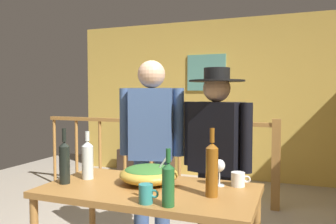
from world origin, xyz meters
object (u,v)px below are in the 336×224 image
object	(u,v)px
serving_table	(149,201)
wine_bottle_clear	(88,159)
wine_bottle_green	(168,183)
tv_console	(146,162)
mug_teal	(146,194)
wine_glass	(219,167)
framed_picture	(206,73)
person_standing_right	(216,151)
flat_screen_tv	(145,136)
mug_white	(238,179)
person_standing_left	(152,142)
salad_bowl	(149,173)
stair_railing	(182,149)
wine_bottle_amber	(212,168)
wine_bottle_dark	(65,161)

from	to	relation	value
serving_table	wine_bottle_clear	world-z (taller)	wine_bottle_clear
serving_table	wine_bottle_green	bearing A→B (deg)	-49.74
tv_console	mug_teal	distance (m)	3.90
tv_console	wine_glass	distance (m)	3.63
framed_picture	person_standing_right	xyz separation A→B (m)	(0.81, -2.83, -0.79)
flat_screen_tv	wine_bottle_clear	xyz separation A→B (m)	(1.01, -3.13, 0.26)
mug_white	person_standing_left	xyz separation A→B (m)	(-0.80, 0.44, 0.14)
wine_bottle_green	mug_white	bearing A→B (deg)	61.12
salad_bowl	mug_white	size ratio (longest dim) A/B	3.12
salad_bowl	stair_railing	bearing A→B (deg)	102.78
tv_console	wine_bottle_green	size ratio (longest dim) A/B	2.94
wine_glass	person_standing_left	distance (m)	0.83
framed_picture	person_standing_right	bearing A→B (deg)	-74.07
framed_picture	salad_bowl	size ratio (longest dim) A/B	1.67
wine_bottle_clear	mug_white	xyz separation A→B (m)	(1.01, 0.18, -0.09)
wine_bottle_green	wine_glass	bearing A→B (deg)	70.63
mug_teal	wine_bottle_clear	bearing A→B (deg)	151.11
tv_console	mug_white	world-z (taller)	mug_white
flat_screen_tv	wine_bottle_amber	size ratio (longest dim) A/B	1.28
wine_bottle_clear	wine_bottle_amber	bearing A→B (deg)	-5.41
salad_bowl	wine_glass	world-z (taller)	salad_bowl
person_standing_right	mug_white	bearing A→B (deg)	133.27
wine_bottle_dark	stair_railing	bearing A→B (deg)	89.33
stair_railing	wine_bottle_amber	bearing A→B (deg)	-67.56
salad_bowl	serving_table	bearing A→B (deg)	-65.72
stair_railing	person_standing_right	world-z (taller)	person_standing_right
wine_bottle_clear	wine_bottle_green	xyz separation A→B (m)	(0.72, -0.33, -0.02)
framed_picture	person_standing_left	size ratio (longest dim) A/B	0.39
stair_railing	tv_console	distance (m)	1.44
flat_screen_tv	wine_glass	world-z (taller)	wine_glass
framed_picture	wine_bottle_dark	world-z (taller)	framed_picture
person_standing_left	mug_white	bearing A→B (deg)	136.59
flat_screen_tv	mug_white	distance (m)	3.58
mug_teal	wine_glass	bearing A→B (deg)	58.24
salad_bowl	mug_teal	distance (m)	0.40
framed_picture	mug_white	world-z (taller)	framed_picture
stair_railing	wine_bottle_amber	distance (m)	2.48
wine_bottle_clear	wine_bottle_dark	xyz separation A→B (m)	(-0.07, -0.16, 0.01)
wine_bottle_clear	wine_bottle_amber	xyz separation A→B (m)	(0.90, -0.09, 0.03)
framed_picture	wine_bottle_dark	xyz separation A→B (m)	(-0.02, -3.61, -0.79)
framed_picture	stair_railing	bearing A→B (deg)	-89.88
wine_bottle_amber	person_standing_left	xyz separation A→B (m)	(-0.69, 0.71, 0.02)
framed_picture	tv_console	distance (m)	1.82
wine_bottle_green	person_standing_left	xyz separation A→B (m)	(-0.51, 0.95, 0.06)
framed_picture	salad_bowl	distance (m)	3.56
framed_picture	person_standing_right	world-z (taller)	framed_picture
mug_teal	wine_bottle_green	bearing A→B (deg)	-0.40
wine_glass	person_standing_right	xyz separation A→B (m)	(-0.13, 0.48, 0.02)
wine_bottle_green	person_standing_right	bearing A→B (deg)	87.60
tv_console	mug_teal	size ratio (longest dim) A/B	7.98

